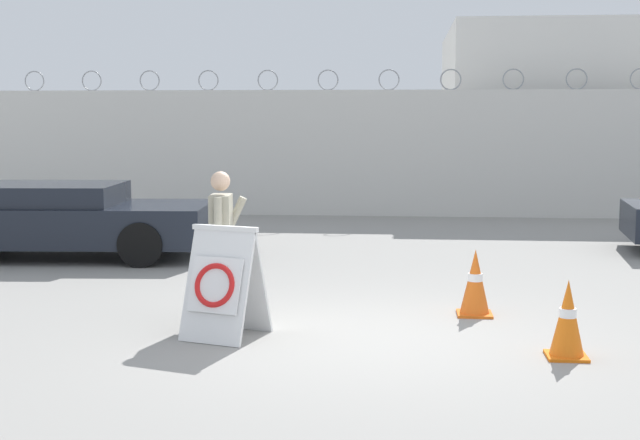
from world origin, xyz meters
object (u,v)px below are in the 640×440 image
at_px(security_guard, 222,239).
at_px(traffic_cone_near, 568,319).
at_px(traffic_cone_mid, 475,283).
at_px(parked_car_front_coupe, 62,219).
at_px(barricade_sign, 223,282).

distance_m(security_guard, traffic_cone_near, 3.73).
distance_m(traffic_cone_mid, parked_car_front_coupe, 7.16).
relative_size(barricade_sign, traffic_cone_near, 1.55).
bearing_deg(barricade_sign, parked_car_front_coupe, 144.49).
height_order(barricade_sign, parked_car_front_coupe, parked_car_front_coupe).
relative_size(traffic_cone_near, parked_car_front_coupe, 0.16).
relative_size(barricade_sign, parked_car_front_coupe, 0.25).
bearing_deg(traffic_cone_near, parked_car_front_coupe, 142.63).
relative_size(barricade_sign, traffic_cone_mid, 1.52).
height_order(barricade_sign, security_guard, security_guard).
bearing_deg(traffic_cone_near, barricade_sign, 172.22).
xyz_separation_m(traffic_cone_near, traffic_cone_mid, (-0.72, 1.71, 0.01)).
bearing_deg(parked_car_front_coupe, barricade_sign, -57.36).
bearing_deg(barricade_sign, security_guard, 120.63).
bearing_deg(parked_car_front_coupe, traffic_cone_near, -41.30).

